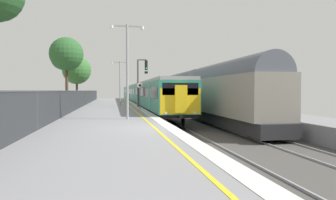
# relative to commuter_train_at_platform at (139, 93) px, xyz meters

# --- Properties ---
(ground) EXTENTS (17.40, 110.00, 1.21)m
(ground) POSITION_rel_commuter_train_at_platform_xyz_m (0.54, -36.81, -1.88)
(ground) COLOR gray
(commuter_train_at_platform) EXTENTS (2.83, 63.48, 3.81)m
(commuter_train_at_platform) POSITION_rel_commuter_train_at_platform_xyz_m (0.00, 0.00, 0.00)
(commuter_train_at_platform) COLOR #2D846B
(commuter_train_at_platform) RESTS_ON ground
(freight_train_adjacent_track) EXTENTS (2.60, 43.52, 4.79)m
(freight_train_adjacent_track) POSITION_rel_commuter_train_at_platform_xyz_m (4.00, -15.04, 0.36)
(freight_train_adjacent_track) COLOR #232326
(freight_train_adjacent_track) RESTS_ON ground
(signal_gantry) EXTENTS (1.10, 0.24, 4.95)m
(signal_gantry) POSITION_rel_commuter_train_at_platform_xyz_m (-1.47, -19.21, 1.83)
(signal_gantry) COLOR #47474C
(signal_gantry) RESTS_ON ground
(speed_limit_sign) EXTENTS (0.59, 0.08, 2.51)m
(speed_limit_sign) POSITION_rel_commuter_train_at_platform_xyz_m (-1.85, -22.52, 0.34)
(speed_limit_sign) COLOR #59595B
(speed_limit_sign) RESTS_ON ground
(platform_lamp_mid) EXTENTS (2.00, 0.20, 5.65)m
(platform_lamp_mid) POSITION_rel_commuter_train_at_platform_xyz_m (-3.46, -32.35, 2.07)
(platform_lamp_mid) COLOR #93999E
(platform_lamp_mid) RESTS_ON ground
(platform_lamp_far) EXTENTS (2.00, 0.20, 5.17)m
(platform_lamp_far) POSITION_rel_commuter_train_at_platform_xyz_m (-3.46, -14.19, 1.81)
(platform_lamp_far) COLOR #93999E
(platform_lamp_far) RESTS_ON ground
(platform_back_fence) EXTENTS (0.07, 99.00, 1.72)m
(platform_back_fence) POSITION_rel_commuter_train_at_platform_xyz_m (-7.55, -36.81, -0.37)
(platform_back_fence) COLOR #282B2D
(platform_back_fence) RESTS_ON ground
(background_tree_left) EXTENTS (4.27, 4.27, 6.95)m
(background_tree_left) POSITION_rel_commuter_train_at_platform_xyz_m (-9.66, -2.89, 3.40)
(background_tree_left) COLOR #473323
(background_tree_left) RESTS_ON ground
(background_tree_centre) EXTENTS (4.28, 4.28, 8.54)m
(background_tree_centre) POSITION_rel_commuter_train_at_platform_xyz_m (-10.25, -9.93, 4.98)
(background_tree_centre) COLOR #473323
(background_tree_centre) RESTS_ON ground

